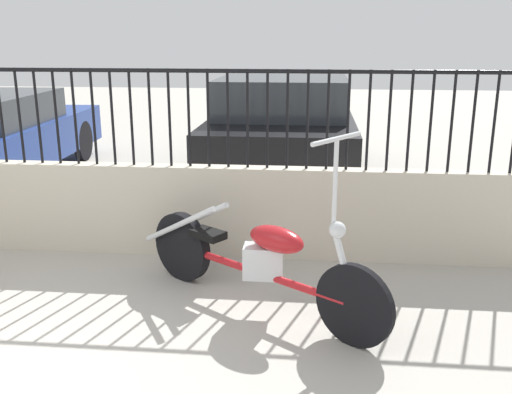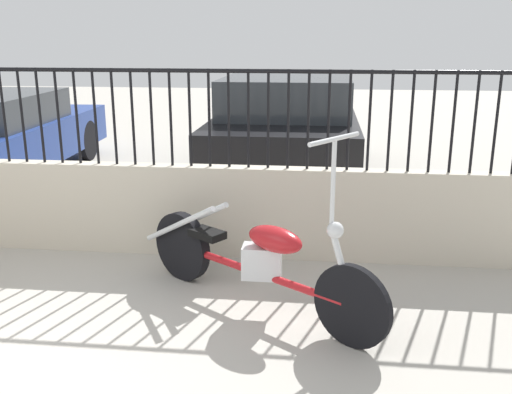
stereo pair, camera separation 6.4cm
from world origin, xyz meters
TOP-DOWN VIEW (x-y plane):
  - low_wall at (0.00, 2.72)m, footprint 8.96×0.18m
  - fence_railing at (0.00, 2.72)m, footprint 8.96×0.04m
  - motorcycle_red at (1.93, 1.72)m, footprint 1.93×1.40m
  - car_black at (1.97, 5.67)m, footprint 1.86×4.04m

SIDE VIEW (x-z plane):
  - motorcycle_red at x=1.93m, z-range -0.30..1.07m
  - low_wall at x=0.00m, z-range 0.00..0.83m
  - car_black at x=1.97m, z-range 0.00..1.43m
  - fence_railing at x=0.00m, z-range 0.96..1.81m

